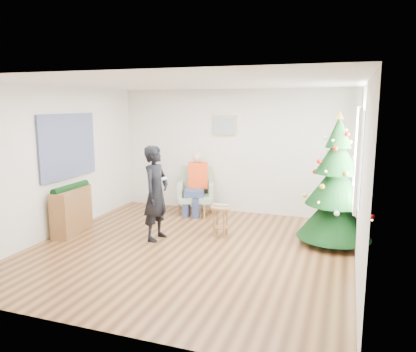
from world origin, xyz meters
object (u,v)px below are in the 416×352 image
at_px(armchair, 196,197).
at_px(console, 72,211).
at_px(standing_man, 156,193).
at_px(stool, 221,221).
at_px(christmas_tree, 336,186).

bearing_deg(armchair, console, -149.10).
bearing_deg(armchair, standing_man, -110.16).
bearing_deg(stool, standing_man, -152.28).
distance_m(stool, console, 2.68).
relative_size(armchair, standing_man, 0.61).
bearing_deg(stool, console, -165.09).
xyz_separation_m(stool, console, (-2.59, -0.69, 0.12)).
relative_size(stool, console, 0.54).
height_order(christmas_tree, standing_man, christmas_tree).
bearing_deg(christmas_tree, console, -168.27).
xyz_separation_m(armchair, console, (-1.65, -1.94, 0.04)).
bearing_deg(standing_man, console, 100.56).
distance_m(armchair, standing_man, 1.82).
relative_size(christmas_tree, stool, 4.08).
height_order(stool, armchair, armchair).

